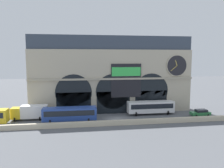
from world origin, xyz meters
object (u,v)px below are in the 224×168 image
Objects in this scene: bus_midwest at (70,114)px; bus_mideast at (151,107)px; box_truck_west at (30,112)px; car_east at (200,113)px.

bus_midwest is 1.00× the size of bus_mideast.
box_truck_west is 27.18m from bus_mideast.
car_east is (10.79, -3.32, -0.98)m from bus_mideast.
car_east is at bearing 0.70° from bus_midwest.
bus_midwest is (8.51, -3.21, 0.08)m from box_truck_west.
bus_midwest is 29.48m from car_east.
bus_midwest and bus_mideast have the same top height.
bus_midwest is 19.03m from bus_mideast.
bus_mideast is at bearing 162.88° from car_east.
bus_mideast is (27.18, 0.47, 0.08)m from box_truck_west.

